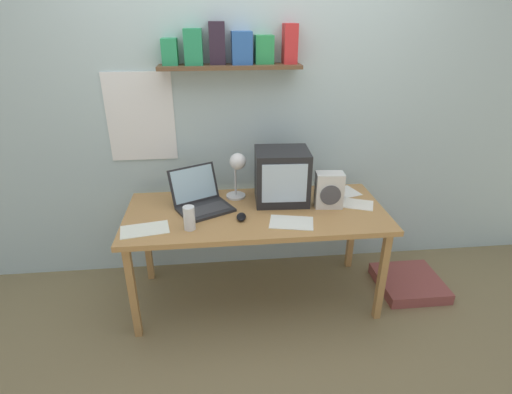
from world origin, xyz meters
The scene contains 14 objects.
ground_plane centered at (0.00, 0.00, 0.00)m, with size 12.00×12.00×0.00m, color olive.
back_wall centered at (-0.01, 0.50, 1.31)m, with size 5.60×0.24×2.60m.
corner_desk centered at (0.00, 0.00, 0.65)m, with size 1.72×0.74×0.70m.
crt_monitor centered at (0.19, 0.14, 0.89)m, with size 0.37×0.32×0.37m.
laptop centered at (-0.37, 0.10, 0.77)m, with size 0.45×0.45×0.25m.
desk_lamp centered at (-0.11, 0.18, 0.94)m, with size 0.14×0.19×0.35m.
juice_glass centered at (-0.42, -0.20, 0.77)m, with size 0.07×0.07×0.15m.
space_heater centered at (0.49, 0.02, 0.82)m, with size 0.19×0.13×0.24m.
computer_mouse centered at (-0.11, -0.11, 0.72)m, with size 0.07×0.11×0.03m.
printed_handout centered at (-0.70, -0.19, 0.71)m, with size 0.31×0.22×0.00m.
loose_paper_near_laptop centered at (0.62, 0.21, 0.71)m, with size 0.34×0.27×0.00m.
open_notebook centered at (0.20, -0.19, 0.71)m, with size 0.30×0.23×0.00m.
loose_paper_near_monitor centered at (0.71, 0.02, 0.71)m, with size 0.25×0.23×0.00m.
floor_cushion centered at (1.16, -0.02, 0.04)m, with size 0.46×0.46×0.08m.
Camera 1 is at (-0.25, -2.35, 1.90)m, focal length 28.00 mm.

